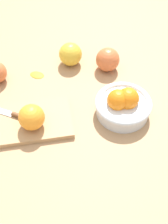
{
  "coord_description": "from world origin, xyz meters",
  "views": [
    {
      "loc": [
        0.11,
        0.64,
        0.74
      ],
      "look_at": [
        -0.03,
        0.08,
        0.04
      ],
      "focal_mm": 48.14,
      "sensor_mm": 36.0,
      "label": 1
    }
  ],
  "objects_px": {
    "orange_on_board": "(32,117)",
    "apple_front_left": "(70,54)",
    "bowl": "(123,105)",
    "apple_front_left_2": "(108,60)",
    "knife": "(9,113)",
    "cutting_board": "(31,121)"
  },
  "relations": [
    {
      "from": "apple_front_left",
      "to": "bowl",
      "type": "bearing_deg",
      "value": 111.3
    },
    {
      "from": "cutting_board",
      "to": "knife",
      "type": "height_order",
      "value": "knife"
    },
    {
      "from": "cutting_board",
      "to": "apple_front_left_2",
      "type": "height_order",
      "value": "apple_front_left_2"
    },
    {
      "from": "cutting_board",
      "to": "knife",
      "type": "bearing_deg",
      "value": -32.16
    },
    {
      "from": "apple_front_left_2",
      "to": "apple_front_left",
      "type": "bearing_deg",
      "value": -27.0
    },
    {
      "from": "cutting_board",
      "to": "orange_on_board",
      "type": "bearing_deg",
      "value": 102.8
    },
    {
      "from": "cutting_board",
      "to": "apple_front_left_2",
      "type": "xyz_separation_m",
      "value": [
        -0.3,
        -0.18,
        0.03
      ]
    },
    {
      "from": "knife",
      "to": "cutting_board",
      "type": "bearing_deg",
      "value": 147.84
    },
    {
      "from": "orange_on_board",
      "to": "apple_front_left",
      "type": "distance_m",
      "value": 0.32
    },
    {
      "from": "knife",
      "to": "apple_front_left_2",
      "type": "xyz_separation_m",
      "value": [
        -0.36,
        -0.14,
        0.02
      ]
    },
    {
      "from": "orange_on_board",
      "to": "apple_front_left",
      "type": "relative_size",
      "value": 0.94
    },
    {
      "from": "orange_on_board",
      "to": "knife",
      "type": "bearing_deg",
      "value": -43.19
    },
    {
      "from": "bowl",
      "to": "apple_front_left",
      "type": "distance_m",
      "value": 0.29
    },
    {
      "from": "cutting_board",
      "to": "orange_on_board",
      "type": "relative_size",
      "value": 3.21
    },
    {
      "from": "bowl",
      "to": "apple_front_left_2",
      "type": "height_order",
      "value": "bowl"
    },
    {
      "from": "orange_on_board",
      "to": "apple_front_left_2",
      "type": "distance_m",
      "value": 0.36
    },
    {
      "from": "bowl",
      "to": "cutting_board",
      "type": "bearing_deg",
      "value": -5.82
    },
    {
      "from": "apple_front_left",
      "to": "apple_front_left_2",
      "type": "distance_m",
      "value": 0.14
    },
    {
      "from": "bowl",
      "to": "orange_on_board",
      "type": "distance_m",
      "value": 0.28
    },
    {
      "from": "knife",
      "to": "apple_front_left_2",
      "type": "bearing_deg",
      "value": -158.49
    },
    {
      "from": "orange_on_board",
      "to": "knife",
      "type": "relative_size",
      "value": 0.57
    },
    {
      "from": "apple_front_left",
      "to": "apple_front_left_2",
      "type": "height_order",
      "value": "same"
    }
  ]
}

